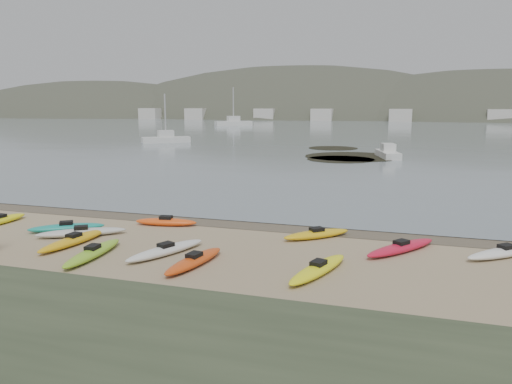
% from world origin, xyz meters
% --- Properties ---
extents(ground, '(600.00, 600.00, 0.00)m').
position_xyz_m(ground, '(0.00, 0.00, 0.00)').
color(ground, tan).
rests_on(ground, ground).
extents(wet_sand, '(60.00, 60.00, 0.00)m').
position_xyz_m(wet_sand, '(0.00, -0.30, 0.00)').
color(wet_sand, brown).
rests_on(wet_sand, ground).
extents(water, '(1200.00, 1200.00, 0.00)m').
position_xyz_m(water, '(0.00, 300.00, 0.01)').
color(water, slate).
rests_on(water, ground).
extents(kayaks, '(24.03, 8.33, 0.34)m').
position_xyz_m(kayaks, '(-1.10, -4.45, 0.17)').
color(kayaks, '#FF5516').
rests_on(kayaks, ground).
extents(kelp_mats, '(11.81, 19.26, 0.04)m').
position_xyz_m(kelp_mats, '(-0.16, 32.86, 0.03)').
color(kelp_mats, black).
rests_on(kelp_mats, water).
extents(moored_boats, '(91.68, 90.73, 1.34)m').
position_xyz_m(moored_boats, '(-1.74, 86.13, 0.57)').
color(moored_boats, silver).
rests_on(moored_boats, ground).
extents(far_hills, '(550.00, 135.00, 80.00)m').
position_xyz_m(far_hills, '(39.38, 193.97, -15.93)').
color(far_hills, '#384235').
rests_on(far_hills, ground).
extents(far_town, '(199.00, 5.00, 4.00)m').
position_xyz_m(far_town, '(6.00, 145.00, 2.00)').
color(far_town, beige).
rests_on(far_town, ground).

